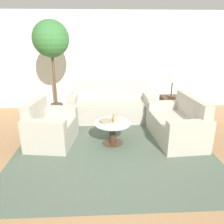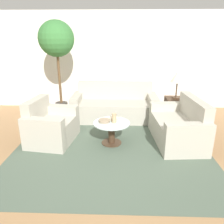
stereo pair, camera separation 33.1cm
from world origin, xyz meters
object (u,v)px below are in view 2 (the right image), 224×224
Objects in this scene: sofa_main at (115,107)px; armchair at (50,127)px; coffee_table at (112,130)px; vase at (114,118)px; book_stack at (114,119)px; potted_plant at (57,43)px; loveseat at (180,127)px; bowl at (104,121)px; table_lamp at (178,77)px.

sofa_main is 1.79m from armchair.
armchair reaches higher than coffee_table.
book_stack is at bearing 93.04° from vase.
coffee_table is 3.92× the size of vase.
book_stack reaches higher than coffee_table.
armchair is (-1.23, -1.30, 0.00)m from sofa_main.
coffee_table is at bearing -173.52° from vase.
book_stack is at bearing -44.05° from potted_plant.
coffee_table is at bearing -87.81° from loveseat.
bowl is at bearing -84.50° from armchair.
table_lamp is 2.08m from bowl.
book_stack is (0.18, 0.08, 0.01)m from bowl.
bowl is at bearing -127.81° from book_stack.
vase is 0.80× the size of book_stack.
armchair reaches higher than book_stack.
armchair is 1.68× the size of table_lamp.
loveseat is 0.62× the size of potted_plant.
potted_plant is at bearing 177.76° from sofa_main.
book_stack is (0.01, -1.26, 0.17)m from sofa_main.
loveseat is at bearing -26.00° from potted_plant.
armchair is 1.54× the size of coffee_table.
bowl is (1.07, -0.05, 0.16)m from armchair.
table_lamp is at bearing -59.16° from armchair.
loveseat is at bearing -97.77° from table_lamp.
book_stack is (-1.28, -0.03, 0.17)m from loveseat.
armchair is 2.53m from loveseat.
potted_plant is at bearing 175.47° from table_lamp.
table_lamp is at bearing 40.25° from vase.
armchair is 0.46× the size of potted_plant.
table_lamp reaches higher than sofa_main.
table_lamp is at bearing 64.76° from book_stack.
coffee_table is 3.26× the size of bowl.
armchair is 6.04× the size of vase.
book_stack is at bearing 24.86° from bowl.
bowl reaches higher than coffee_table.
potted_plant is (-2.63, 1.28, 1.51)m from loveseat.
loveseat reaches higher than book_stack.
table_lamp reaches higher than coffee_table.
potted_plant reaches higher than vase.
loveseat is 2.08× the size of coffee_table.
coffee_table is at bearing -81.96° from book_stack.
armchair is at bearing -85.42° from potted_plant.
loveseat reaches higher than coffee_table.
table_lamp is 1.94m from vase.
bowl is (1.17, -1.39, -1.35)m from potted_plant.
vase is (-1.27, -0.14, 0.23)m from loveseat.
vase is 0.12m from book_stack.
vase reaches higher than coffee_table.
table_lamp is at bearing 39.46° from coffee_table.
book_stack is (-0.01, 0.11, -0.06)m from vase.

